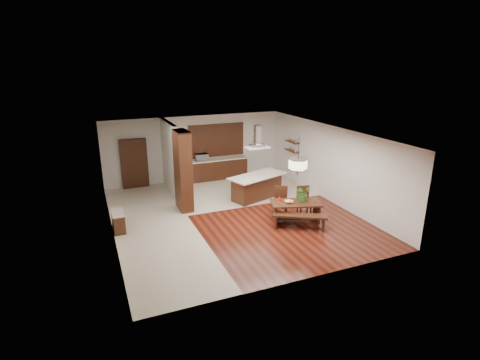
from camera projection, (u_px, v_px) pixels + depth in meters
name	position (u px, v px, depth m)	size (l,w,h in m)	color
room_shell	(232.00, 158.00, 12.58)	(9.00, 9.04, 2.92)	#3A120A
tile_hallway	(154.00, 227.00, 12.19)	(2.50, 9.00, 0.01)	beige
tile_kitchen	(238.00, 189.00, 15.86)	(5.50, 4.00, 0.01)	beige
soffit_band	(232.00, 134.00, 12.33)	(8.00, 9.00, 0.02)	#422410
partition_pier	(183.00, 171.00, 13.31)	(0.45, 1.00, 2.90)	black
partition_stub	(170.00, 157.00, 15.15)	(0.18, 2.40, 2.90)	silver
hallway_console	(118.00, 221.00, 11.89)	(0.37, 0.88, 0.63)	black
hallway_doorway	(134.00, 164.00, 15.76)	(1.10, 0.20, 2.10)	black
rear_counter	(219.00, 169.00, 17.12)	(2.60, 0.62, 0.95)	black
kitchen_window	(216.00, 140.00, 16.96)	(2.60, 0.08, 1.50)	#A07130
shelf_lower	(292.00, 151.00, 16.49)	(0.26, 0.90, 0.04)	black
shelf_upper	(292.00, 142.00, 16.37)	(0.26, 0.90, 0.04)	black
dining_table	(296.00, 207.00, 12.53)	(1.83, 1.30, 0.69)	black
dining_bench	(300.00, 222.00, 12.04)	(1.73, 0.38, 0.49)	black
dining_chair_left	(281.00, 202.00, 12.98)	(0.45, 0.45, 1.03)	black
dining_chair_right	(304.00, 201.00, 13.04)	(0.45, 0.45, 1.02)	black
pendant_lantern	(298.00, 157.00, 12.00)	(0.64, 0.64, 1.31)	beige
foliage_plant	(303.00, 193.00, 12.47)	(0.50, 0.44, 0.56)	#346D24
fruit_bowl	(289.00, 202.00, 12.41)	(0.26, 0.26, 0.06)	beige
napkin_cone	(280.00, 198.00, 12.53)	(0.13, 0.13, 0.21)	#A31B0B
gold_ornament	(314.00, 201.00, 12.41)	(0.06, 0.06, 0.09)	gold
kitchen_island	(257.00, 186.00, 14.64)	(2.53, 1.71, 0.96)	black
range_hood	(258.00, 137.00, 14.05)	(0.90, 0.55, 0.87)	silver
island_cup	(268.00, 173.00, 14.56)	(0.11, 0.11, 0.09)	silver
microwave	(202.00, 157.00, 16.61)	(0.55, 0.37, 0.30)	#ACAEB3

